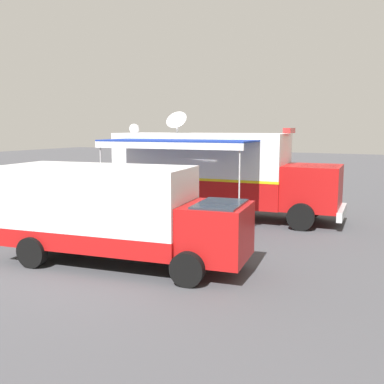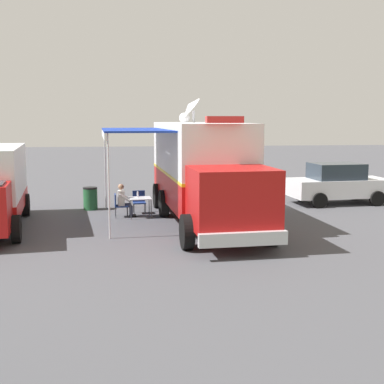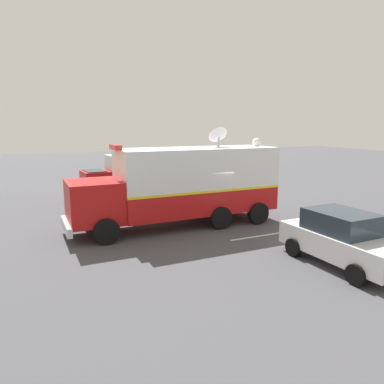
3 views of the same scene
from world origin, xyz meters
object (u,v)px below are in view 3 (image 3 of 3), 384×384
seated_responder (187,198)px  support_truck (142,175)px  command_truck (182,183)px  folding_chair_at_table (186,200)px  trash_bin (207,195)px  folding_table (189,200)px  water_bottle (192,196)px  car_behind_truck (343,239)px  folding_chair_beside_table (204,201)px

seated_responder → support_truck: support_truck is taller
command_truck → support_truck: 7.28m
folding_chair_at_table → trash_bin: (1.17, -1.76, -0.06)m
seated_responder → support_truck: bearing=17.5°
seated_responder → folding_chair_at_table: bearing=3.9°
trash_bin → folding_table: bearing=136.8°
water_bottle → support_truck: 5.24m
command_truck → folding_table: size_ratio=11.31×
folding_chair_at_table → car_behind_truck: (-9.34, -2.00, 0.37)m
support_truck → folding_chair_at_table: bearing=-161.9°
command_truck → seated_responder: command_truck is taller
trash_bin → command_truck: bearing=144.1°
folding_chair_at_table → folding_table: bearing=173.2°
folding_chair_beside_table → car_behind_truck: 8.67m
folding_table → support_truck: bearing=14.4°
trash_bin → water_bottle: bearing=138.5°
folding_chair_beside_table → trash_bin: (1.94, -1.00, -0.06)m
car_behind_truck → folding_chair_at_table: bearing=12.1°
trash_bin → folding_chair_at_table: bearing=123.7°
water_bottle → folding_table: bearing=115.1°
water_bottle → folding_chair_at_table: size_ratio=0.26×
folding_table → folding_chair_at_table: folding_chair_at_table is taller
seated_responder → trash_bin: 2.22m
command_truck → car_behind_truck: command_truck is taller
folding_table → seated_responder: bearing=-10.0°
folding_table → car_behind_truck: car_behind_truck is taller
command_truck → water_bottle: command_truck is taller
seated_responder → command_truck: bearing=155.6°
command_truck → folding_chair_at_table: 3.54m
seated_responder → trash_bin: size_ratio=1.37×
folding_chair_beside_table → trash_bin: bearing=-27.3°
folding_chair_at_table → support_truck: (4.28, 1.40, 0.87)m
support_truck → seated_responder: bearing=-162.5°
support_truck → command_truck: bearing=-178.9°
support_truck → folding_chair_beside_table: bearing=-156.9°
support_truck → folding_table: bearing=-165.6°
trash_bin → car_behind_truck: 10.53m
command_truck → trash_bin: size_ratio=10.59×
trash_bin → car_behind_truck: bearing=-178.7°
water_bottle → support_truck: (4.99, 1.48, 0.55)m
support_truck → car_behind_truck: size_ratio=1.62×
command_truck → support_truck: (7.26, 0.14, -0.56)m
folding_table → support_truck: (5.08, 1.30, 0.71)m
water_bottle → trash_bin: water_bottle is taller
folding_chair_beside_table → support_truck: bearing=23.1°
folding_table → seated_responder: (0.61, -0.11, -0.02)m
command_truck → folding_chair_beside_table: (2.21, -2.01, -1.43)m
support_truck → water_bottle: bearing=-163.5°
water_bottle → command_truck: bearing=149.4°
seated_responder → car_behind_truck: size_ratio=0.29×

